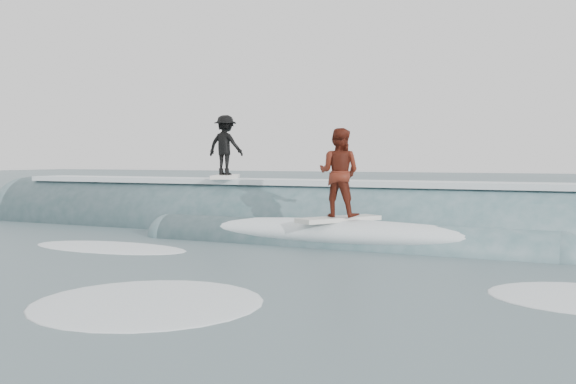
% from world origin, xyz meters
% --- Properties ---
extents(ground, '(160.00, 160.00, 0.00)m').
position_xyz_m(ground, '(0.00, 0.00, 0.00)').
color(ground, '#3A4D55').
rests_on(ground, ground).
extents(breaking_wave, '(22.08, 4.09, 2.61)m').
position_xyz_m(breaking_wave, '(0.20, 6.20, 0.04)').
color(breaking_wave, '#3A5D61').
rests_on(breaking_wave, ground).
extents(surfer_black, '(1.28, 2.06, 1.75)m').
position_xyz_m(surfer_black, '(-2.38, 6.45, 2.22)').
color(surfer_black, white).
rests_on(surfer_black, ground).
extents(surfer_red, '(1.51, 1.99, 2.04)m').
position_xyz_m(surfer_red, '(1.80, 4.25, 1.54)').
color(surfer_red, silver).
rests_on(surfer_red, ground).
extents(whitewater, '(12.49, 8.86, 0.10)m').
position_xyz_m(whitewater, '(1.19, -0.64, 0.00)').
color(whitewater, white).
rests_on(whitewater, ground).
extents(far_swells, '(43.22, 8.65, 0.80)m').
position_xyz_m(far_swells, '(-1.12, 17.65, 0.00)').
color(far_swells, '#3A5D61').
rests_on(far_swells, ground).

